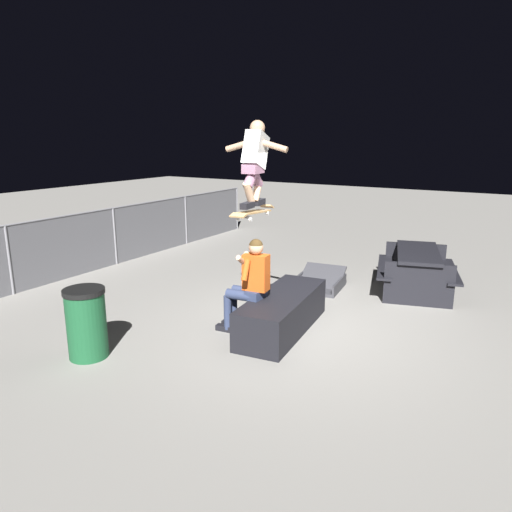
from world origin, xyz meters
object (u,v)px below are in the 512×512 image
object	(u,v)px
kicker_ramp	(319,284)
trash_bin	(86,323)
ledge_box_main	(283,312)
person_sitting_on_ledge	(249,281)
picnic_table_back	(417,265)
skateboard	(253,212)
skater_airborne	(255,160)

from	to	relation	value
kicker_ramp	trash_bin	distance (m)	4.34
ledge_box_main	person_sitting_on_ledge	bearing A→B (deg)	131.89
kicker_ramp	trash_bin	world-z (taller)	trash_bin
kicker_ramp	picnic_table_back	xyz separation A→B (m)	(0.68, -1.56, 0.43)
skateboard	skater_airborne	xyz separation A→B (m)	(0.06, 0.01, 0.69)
trash_bin	person_sitting_on_ledge	bearing A→B (deg)	-38.30
skateboard	picnic_table_back	world-z (taller)	skateboard
skateboard	picnic_table_back	distance (m)	3.63
skateboard	skater_airborne	world-z (taller)	skater_airborne
skateboard	kicker_ramp	xyz separation A→B (m)	(2.37, 0.02, -1.65)
person_sitting_on_ledge	skateboard	world-z (taller)	skateboard
kicker_ramp	trash_bin	bearing A→B (deg)	161.79
ledge_box_main	picnic_table_back	size ratio (longest dim) A/B	0.99
kicker_ramp	trash_bin	size ratio (longest dim) A/B	1.21
ledge_box_main	trash_bin	bearing A→B (deg)	139.89
ledge_box_main	picnic_table_back	bearing A→B (deg)	-23.71
kicker_ramp	picnic_table_back	bearing A→B (deg)	-66.42
skateboard	trash_bin	size ratio (longest dim) A/B	1.16
picnic_table_back	trash_bin	xyz separation A→B (m)	(-4.79, 2.91, -0.05)
kicker_ramp	picnic_table_back	size ratio (longest dim) A/B	0.54
skateboard	kicker_ramp	bearing A→B (deg)	0.47
skater_airborne	trash_bin	xyz separation A→B (m)	(-1.80, 1.36, -1.96)
ledge_box_main	trash_bin	distance (m)	2.64
person_sitting_on_ledge	picnic_table_back	distance (m)	3.50
ledge_box_main	skater_airborne	size ratio (longest dim) A/B	1.75
picnic_table_back	ledge_box_main	bearing A→B (deg)	156.29
skater_airborne	ledge_box_main	bearing A→B (deg)	-56.78
picnic_table_back	trash_bin	bearing A→B (deg)	148.68
person_sitting_on_ledge	trash_bin	distance (m)	2.17
person_sitting_on_ledge	trash_bin	size ratio (longest dim) A/B	1.53
skater_airborne	trash_bin	size ratio (longest dim) A/B	1.25
person_sitting_on_ledge	trash_bin	world-z (taller)	person_sitting_on_ledge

